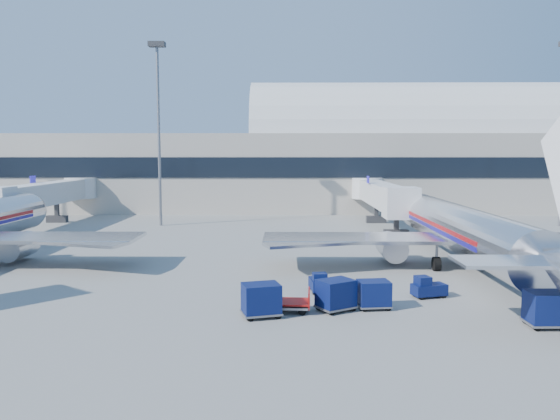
{
  "coord_description": "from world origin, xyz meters",
  "views": [
    {
      "loc": [
        -4.21,
        -38.01,
        8.98
      ],
      "look_at": [
        -4.7,
        6.0,
        4.45
      ],
      "focal_mm": 35.0,
      "sensor_mm": 36.0,
      "label": 1
    }
  ],
  "objects_px": {
    "cart_train_c": "(261,299)",
    "cart_open_red": "(290,304)",
    "mast_west": "(158,107)",
    "cart_train_b": "(336,294)",
    "cart_solo_near": "(547,309)",
    "tug_left": "(319,283)",
    "jetbridge_near": "(379,194)",
    "jetbridge_mid": "(49,194)",
    "cart_train_a": "(374,294)",
    "tug_lead": "(428,288)",
    "airliner_main": "(467,231)"
  },
  "relations": [
    {
      "from": "cart_train_c",
      "to": "cart_open_red",
      "type": "xyz_separation_m",
      "value": [
        1.58,
        0.99,
        -0.54
      ]
    },
    {
      "from": "mast_west",
      "to": "cart_train_c",
      "type": "relative_size",
      "value": 9.14
    },
    {
      "from": "mast_west",
      "to": "cart_train_b",
      "type": "distance_m",
      "value": 43.98
    },
    {
      "from": "cart_train_c",
      "to": "cart_solo_near",
      "type": "relative_size",
      "value": 1.15
    },
    {
      "from": "tug_left",
      "to": "cart_train_b",
      "type": "bearing_deg",
      "value": -176.93
    },
    {
      "from": "cart_solo_near",
      "to": "jetbridge_near",
      "type": "bearing_deg",
      "value": 91.16
    },
    {
      "from": "jetbridge_mid",
      "to": "cart_train_a",
      "type": "bearing_deg",
      "value": -46.9
    },
    {
      "from": "jetbridge_mid",
      "to": "cart_train_c",
      "type": "relative_size",
      "value": 11.12
    },
    {
      "from": "cart_train_c",
      "to": "cart_solo_near",
      "type": "height_order",
      "value": "cart_solo_near"
    },
    {
      "from": "jetbridge_near",
      "to": "tug_left",
      "type": "height_order",
      "value": "jetbridge_near"
    },
    {
      "from": "jetbridge_near",
      "to": "cart_train_b",
      "type": "relative_size",
      "value": 10.72
    },
    {
      "from": "mast_west",
      "to": "cart_train_c",
      "type": "bearing_deg",
      "value": -69.51
    },
    {
      "from": "jetbridge_mid",
      "to": "cart_train_b",
      "type": "relative_size",
      "value": 10.72
    },
    {
      "from": "tug_lead",
      "to": "cart_train_b",
      "type": "relative_size",
      "value": 0.9
    },
    {
      "from": "cart_train_c",
      "to": "airliner_main",
      "type": "bearing_deg",
      "value": 23.74
    },
    {
      "from": "jetbridge_mid",
      "to": "tug_left",
      "type": "distance_m",
      "value": 46.95
    },
    {
      "from": "mast_west",
      "to": "cart_solo_near",
      "type": "bearing_deg",
      "value": -53.9
    },
    {
      "from": "mast_west",
      "to": "tug_left",
      "type": "bearing_deg",
      "value": -61.56
    },
    {
      "from": "tug_left",
      "to": "cart_train_b",
      "type": "distance_m",
      "value": 4.34
    },
    {
      "from": "mast_west",
      "to": "cart_train_b",
      "type": "bearing_deg",
      "value": -63.45
    },
    {
      "from": "jetbridge_near",
      "to": "jetbridge_mid",
      "type": "relative_size",
      "value": 1.0
    },
    {
      "from": "jetbridge_near",
      "to": "cart_open_red",
      "type": "bearing_deg",
      "value": -106.8
    },
    {
      "from": "cart_train_c",
      "to": "mast_west",
      "type": "bearing_deg",
      "value": 94.16
    },
    {
      "from": "jetbridge_near",
      "to": "cart_train_c",
      "type": "relative_size",
      "value": 11.12
    },
    {
      "from": "cart_train_b",
      "to": "cart_open_red",
      "type": "height_order",
      "value": "cart_train_b"
    },
    {
      "from": "jetbridge_mid",
      "to": "cart_train_b",
      "type": "xyz_separation_m",
      "value": [
        33.06,
        -38.16,
        -2.96
      ]
    },
    {
      "from": "jetbridge_mid",
      "to": "cart_train_c",
      "type": "xyz_separation_m",
      "value": [
        28.83,
        -39.41,
        -2.94
      ]
    },
    {
      "from": "jetbridge_mid",
      "to": "tug_lead",
      "type": "distance_m",
      "value": 52.7
    },
    {
      "from": "cart_train_a",
      "to": "cart_open_red",
      "type": "xyz_separation_m",
      "value": [
        -4.91,
        -0.68,
        -0.43
      ]
    },
    {
      "from": "mast_west",
      "to": "cart_solo_near",
      "type": "xyz_separation_m",
      "value": [
        29.36,
        -40.26,
        -13.8
      ]
    },
    {
      "from": "jetbridge_mid",
      "to": "tug_lead",
      "type": "xyz_separation_m",
      "value": [
        39.1,
        -35.18,
        -3.3
      ]
    },
    {
      "from": "tug_lead",
      "to": "cart_open_red",
      "type": "relative_size",
      "value": 0.95
    },
    {
      "from": "mast_west",
      "to": "tug_left",
      "type": "distance_m",
      "value": 40.21
    },
    {
      "from": "tug_lead",
      "to": "tug_left",
      "type": "relative_size",
      "value": 1.08
    },
    {
      "from": "cart_train_a",
      "to": "cart_train_c",
      "type": "distance_m",
      "value": 6.69
    },
    {
      "from": "tug_lead",
      "to": "cart_open_red",
      "type": "distance_m",
      "value": 9.28
    },
    {
      "from": "jetbridge_near",
      "to": "cart_open_red",
      "type": "distance_m",
      "value": 40.28
    },
    {
      "from": "cart_train_c",
      "to": "tug_lead",
      "type": "bearing_deg",
      "value": 6.02
    },
    {
      "from": "tug_lead",
      "to": "tug_left",
      "type": "distance_m",
      "value": 6.9
    },
    {
      "from": "tug_lead",
      "to": "cart_train_a",
      "type": "xyz_separation_m",
      "value": [
        -3.79,
        -2.55,
        0.25
      ]
    },
    {
      "from": "airliner_main",
      "to": "jetbridge_near",
      "type": "bearing_deg",
      "value": 95.22
    },
    {
      "from": "tug_lead",
      "to": "mast_west",
      "type": "bearing_deg",
      "value": 109.55
    },
    {
      "from": "tug_left",
      "to": "cart_open_red",
      "type": "bearing_deg",
      "value": 150.23
    },
    {
      "from": "airliner_main",
      "to": "tug_lead",
      "type": "relative_size",
      "value": 16.07
    },
    {
      "from": "cart_train_a",
      "to": "cart_open_red",
      "type": "relative_size",
      "value": 0.83
    },
    {
      "from": "jetbridge_mid",
      "to": "tug_lead",
      "type": "height_order",
      "value": "jetbridge_mid"
    },
    {
      "from": "jetbridge_near",
      "to": "cart_solo_near",
      "type": "bearing_deg",
      "value": -87.55
    },
    {
      "from": "tug_left",
      "to": "cart_train_b",
      "type": "height_order",
      "value": "cart_train_b"
    },
    {
      "from": "jetbridge_near",
      "to": "cart_train_a",
      "type": "bearing_deg",
      "value": -100.06
    },
    {
      "from": "cart_train_a",
      "to": "jetbridge_mid",
      "type": "bearing_deg",
      "value": 126.13
    }
  ]
}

